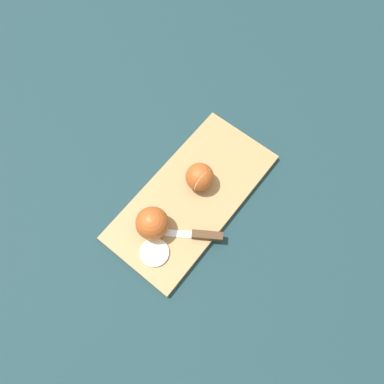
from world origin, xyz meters
TOP-DOWN VIEW (x-y plane):
  - ground_plane at (0.00, 0.00)m, footprint 4.00×4.00m
  - cutting_board at (0.00, 0.00)m, footprint 0.43×0.23m
  - apple_half_left at (-0.03, -0.01)m, footprint 0.06×0.06m
  - apple_half_right at (0.12, -0.01)m, footprint 0.07×0.07m
  - knife at (0.06, 0.08)m, footprint 0.12×0.14m
  - apple_slice at (0.15, 0.03)m, footprint 0.06×0.06m

SIDE VIEW (x-z plane):
  - ground_plane at x=0.00m, z-range 0.00..0.00m
  - cutting_board at x=0.00m, z-range 0.00..0.02m
  - apple_slice at x=0.15m, z-range 0.02..0.02m
  - knife at x=0.06m, z-range 0.01..0.03m
  - apple_half_left at x=-0.03m, z-range 0.02..0.08m
  - apple_half_right at x=0.12m, z-range 0.02..0.09m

